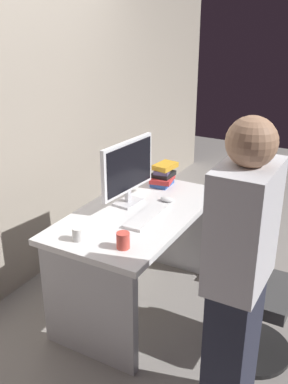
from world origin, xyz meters
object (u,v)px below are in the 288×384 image
cup_near_keyboard (123,240)px  keyboard (147,216)px  person_at_desk (238,283)px  desk (138,242)px  cup_by_monitor (78,234)px  book_stack (163,175)px  mouse (167,199)px  office_chair (246,291)px  monitor (128,169)px  handbag (248,263)px

cup_near_keyboard → keyboard: bearing=10.0°
person_at_desk → desk: bearing=55.6°
cup_by_monitor → keyboard: bearing=-24.0°
person_at_desk → book_stack: (1.13, 0.96, 0.00)m
desk → mouse: bearing=-23.4°
cup_by_monitor → book_stack: bearing=-2.2°
office_chair → monitor: (0.15, 0.93, 0.59)m
book_stack → person_at_desk: bearing=-139.5°
person_at_desk → keyboard: 0.98m
desk → cup_by_monitor: bearing=168.7°
keyboard → book_stack: size_ratio=1.81×
desk → person_at_desk: person_at_desk is taller
cup_near_keyboard → cup_by_monitor: size_ratio=1.21×
person_at_desk → cup_by_monitor: bearing=84.9°
cup_by_monitor → cup_near_keyboard: bearing=-80.1°
office_chair → handbag: 0.87m
cup_near_keyboard → book_stack: book_stack is taller
desk → keyboard: keyboard is taller
office_chair → cup_by_monitor: office_chair is taller
mouse → cup_by_monitor: cup_by_monitor is taller
mouse → handbag: (0.48, -0.50, -0.64)m
mouse → cup_near_keyboard: 0.72m
desk → monitor: bearing=56.7°
desk → book_stack: (0.52, 0.06, 0.33)m
person_at_desk → handbag: person_at_desk is taller
keyboard → cup_by_monitor: bearing=154.8°
mouse → book_stack: bearing=31.6°
office_chair → keyboard: (0.02, 0.71, 0.34)m
monitor → book_stack: 0.47m
monitor → handbag: monitor is taller
cup_by_monitor → monitor: bearing=1.4°
person_at_desk → cup_by_monitor: person_at_desk is taller
cup_by_monitor → handbag: cup_by_monitor is taller
monitor → cup_by_monitor: 0.64m
person_at_desk → keyboard: size_ratio=3.81×
keyboard → mouse: (0.30, -0.00, 0.01)m
person_at_desk → mouse: 1.17m
keyboard → cup_near_keyboard: size_ratio=4.42×
person_at_desk → cup_near_keyboard: bearing=79.1°
desk → person_at_desk: (-0.62, -0.90, 0.33)m
mouse → handbag: size_ratio=0.26×
mouse → book_stack: book_stack is taller
desk → cup_near_keyboard: cup_near_keyboard is taller
desk → handbag: (0.72, -0.61, -0.38)m
office_chair → handbag: size_ratio=2.49×
keyboard → book_stack: (0.57, 0.17, 0.07)m
desk → cup_by_monitor: (-0.53, 0.11, 0.28)m
office_chair → mouse: 0.85m
person_at_desk → book_stack: bearing=40.5°
desk → keyboard: (-0.06, -0.10, 0.25)m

